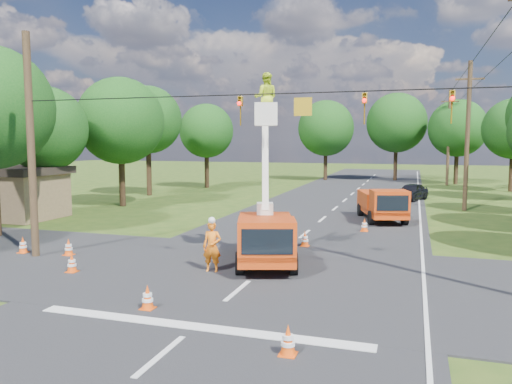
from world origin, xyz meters
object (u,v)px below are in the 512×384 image
(traffic_cone_3, at_px, (364,225))
(tree_far_c, at_px, (458,128))
(traffic_cone_7, at_px, (381,212))
(traffic_cone_2, at_px, (305,239))
(distant_car, at_px, (411,192))
(tree_left_e, at_px, (148,120))
(pole_right_far, at_px, (449,137))
(second_truck, at_px, (382,204))
(traffic_cone_4, at_px, (72,263))
(traffic_cone_1, at_px, (288,340))
(traffic_cone_6, at_px, (23,245))
(bucket_truck, at_px, (266,222))
(tree_left_d, at_px, (120,121))
(traffic_cone_5, at_px, (69,247))
(shed, at_px, (15,192))
(tree_far_a, at_px, (326,128))
(pole_right_mid, at_px, (467,135))
(ground_worker, at_px, (212,247))
(tree_left_f, at_px, (206,131))
(tree_far_b, at_px, (397,123))
(tree_left_c, at_px, (45,129))
(pole_left, at_px, (31,146))
(traffic_cone_0, at_px, (148,297))

(traffic_cone_3, bearing_deg, tree_far_c, 78.24)
(traffic_cone_7, bearing_deg, traffic_cone_2, -105.30)
(distant_car, height_order, tree_left_e, tree_left_e)
(pole_right_far, bearing_deg, traffic_cone_3, -100.70)
(traffic_cone_2, distance_m, pole_right_far, 36.00)
(second_truck, distance_m, traffic_cone_4, 18.23)
(traffic_cone_1, relative_size, traffic_cone_6, 1.00)
(bucket_truck, height_order, tree_left_d, tree_left_d)
(traffic_cone_4, bearing_deg, traffic_cone_5, 130.38)
(bucket_truck, xyz_separation_m, traffic_cone_2, (0.78, 3.51, -1.27))
(bucket_truck, distance_m, distant_car, 23.84)
(traffic_cone_3, bearing_deg, shed, -175.15)
(distant_car, relative_size, tree_far_a, 0.42)
(traffic_cone_3, distance_m, tree_far_c, 33.42)
(traffic_cone_6, bearing_deg, pole_right_mid, 46.18)
(tree_left_e, bearing_deg, distant_car, 7.67)
(pole_right_far, distance_m, tree_left_d, 34.33)
(ground_worker, relative_size, tree_left_e, 0.20)
(tree_left_d, distance_m, tree_left_f, 15.01)
(traffic_cone_2, height_order, tree_left_d, tree_left_d)
(traffic_cone_4, relative_size, pole_right_mid, 0.07)
(pole_right_far, xyz_separation_m, tree_far_b, (-5.50, 5.00, 1.70))
(bucket_truck, distance_m, tree_left_f, 32.12)
(second_truck, height_order, tree_left_f, tree_left_f)
(pole_right_mid, bearing_deg, bucket_truck, -115.35)
(traffic_cone_4, height_order, traffic_cone_6, same)
(traffic_cone_3, relative_size, pole_right_mid, 0.07)
(traffic_cone_6, bearing_deg, distant_car, 57.98)
(bucket_truck, bearing_deg, tree_far_c, 58.87)
(ground_worker, relative_size, tree_left_d, 0.20)
(traffic_cone_2, bearing_deg, tree_left_d, 147.88)
(pole_right_far, relative_size, shed, 1.82)
(tree_left_f, height_order, tree_far_c, tree_far_c)
(traffic_cone_6, distance_m, tree_left_c, 11.78)
(ground_worker, xyz_separation_m, tree_left_c, (-14.82, 9.05, 4.50))
(distant_car, xyz_separation_m, traffic_cone_5, (-13.30, -24.42, -0.32))
(pole_right_far, bearing_deg, distant_car, -103.08)
(pole_right_mid, relative_size, pole_left, 1.11)
(second_truck, height_order, traffic_cone_6, second_truck)
(traffic_cone_7, distance_m, tree_far_a, 29.74)
(tree_left_d, bearing_deg, traffic_cone_1, -50.07)
(pole_left, height_order, tree_left_d, tree_left_d)
(pole_left, bearing_deg, ground_worker, -0.36)
(tree_left_c, height_order, tree_far_a, tree_far_a)
(bucket_truck, distance_m, tree_left_c, 18.29)
(traffic_cone_0, xyz_separation_m, pole_right_mid, (10.34, 24.34, 4.75))
(traffic_cone_3, bearing_deg, tree_left_c, -177.73)
(traffic_cone_0, height_order, tree_left_f, tree_left_f)
(traffic_cone_4, relative_size, tree_left_e, 0.08)
(tree_far_a, xyz_separation_m, tree_far_b, (8.00, 2.00, 0.62))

